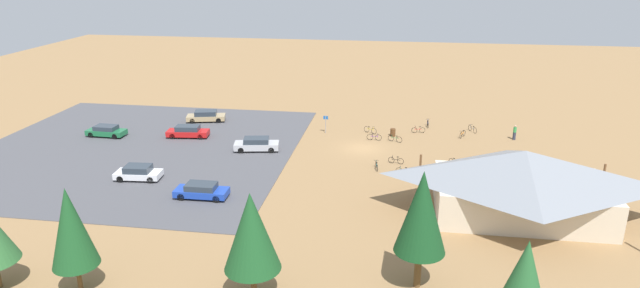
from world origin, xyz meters
name	(u,v)px	position (x,y,z in m)	size (l,w,h in m)	color
ground	(363,148)	(0.00, 0.00, 0.00)	(160.00, 160.00, 0.00)	#937047
parking_lot_asphalt	(137,149)	(24.46, 3.94, 0.03)	(34.23, 34.37, 0.05)	#4C4C51
bike_pavilion	(523,180)	(-13.80, 14.35, 3.15)	(16.16, 10.55, 5.60)	beige
trash_bin	(393,132)	(-3.12, -4.88, 0.45)	(0.60, 0.60, 0.90)	brown
lot_sign	(326,122)	(4.83, -4.87, 1.41)	(0.56, 0.08, 2.20)	#99999E
pine_center	(525,274)	(-10.72, 30.62, 4.40)	(2.42, 2.42, 6.37)	brown
pine_midwest	(251,232)	(4.51, 28.51, 4.53)	(3.49, 3.49, 7.04)	brown
pine_far_east	(71,227)	(15.60, 29.44, 4.40)	(2.86, 2.86, 7.02)	brown
pine_east	(422,212)	(-5.48, 25.83, 5.23)	(3.24, 3.24, 7.95)	brown
bicycle_green_mid_cluster	(395,139)	(-3.43, -2.81, 0.37)	(1.61, 0.76, 0.81)	black
bicycle_teal_edge_south	(377,166)	(-1.83, 5.96, 0.37)	(0.48, 1.73, 0.81)	black
bicycle_purple_yard_front	(374,137)	(-1.05, -2.98, 0.38)	(1.70, 0.48, 0.81)	black
bicycle_yellow_yard_left	(370,130)	(-0.43, -5.62, 0.38)	(1.56, 0.95, 0.89)	black
bicycle_white_near_sign	(427,180)	(-6.66, 8.96, 0.40)	(1.77, 0.48, 0.90)	black
bicycle_red_by_bin	(418,130)	(-6.09, -6.57, 0.36)	(1.62, 0.48, 0.82)	black
bicycle_silver_yard_center	(472,129)	(-12.52, -7.92, 0.38)	(0.84, 1.62, 0.81)	black
bicycle_blue_yard_right	(428,124)	(-7.31, -9.23, 0.38)	(0.48, 1.75, 0.89)	black
bicycle_black_front_row	(396,160)	(-3.68, 4.10, 0.35)	(1.59, 0.49, 0.78)	black
bicycle_orange_edge_north	(463,134)	(-11.15, -5.62, 0.40)	(0.81, 1.61, 0.86)	black
bicycle_green_back_row	(455,163)	(-9.58, 3.93, 0.37)	(1.19, 1.27, 0.85)	black
bicycle_teal_trailside	(404,171)	(-4.52, 7.00, 0.36)	(1.61, 0.54, 0.82)	black
car_white_by_curb	(138,173)	(20.23, 12.04, 0.73)	(4.38, 2.23, 1.37)	white
car_silver_back_corner	(257,144)	(11.31, 2.53, 0.76)	(5.02, 2.65, 1.44)	#BCBCC1
car_red_inner_stall	(188,132)	(20.39, -0.70, 0.74)	(4.92, 2.22, 1.39)	red
car_tan_end_stall	(206,116)	(20.55, -7.18, 0.74)	(5.10, 2.95, 1.39)	tan
car_blue_far_end	(201,191)	(12.89, 15.07, 0.71)	(4.64, 1.91, 1.31)	#1E42B2
car_green_front_row	(106,131)	(29.94, 0.41, 0.70)	(4.52, 1.97, 1.29)	#1E6B3D
visitor_near_lot	(515,132)	(-16.94, -5.67, 0.91)	(0.36, 0.36, 1.74)	#2D3347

